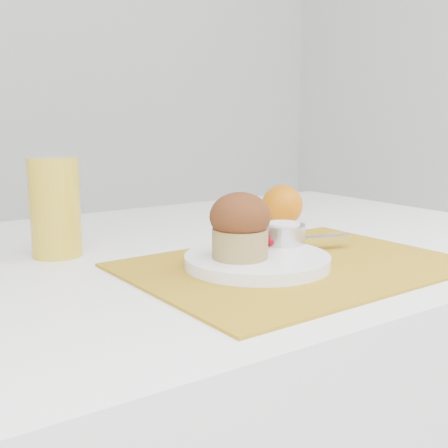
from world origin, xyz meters
TOP-DOWN VIEW (x-y plane):
  - placemat at (0.03, -0.13)m, footprint 0.46×0.34m
  - plate at (-0.03, -0.11)m, footprint 0.24×0.24m
  - ramekin at (0.05, -0.08)m, footprint 0.08×0.08m
  - cream at (0.05, -0.08)m, footprint 0.05×0.05m
  - raspberry_near at (-0.02, -0.07)m, footprint 0.02×0.02m
  - raspberry_far at (0.02, -0.09)m, footprint 0.02×0.02m
  - butter_knife at (0.06, -0.08)m, footprint 0.20×0.07m
  - orange at (0.20, 0.10)m, footprint 0.08×0.08m
  - juice_glass at (-0.23, 0.11)m, footprint 0.09×0.09m
  - muffin at (-0.05, -0.11)m, footprint 0.08×0.08m

SIDE VIEW (x-z plane):
  - placemat at x=0.03m, z-range 0.75..0.75m
  - plate at x=-0.03m, z-range 0.75..0.77m
  - butter_knife at x=0.06m, z-range 0.77..0.78m
  - raspberry_far at x=0.02m, z-range 0.77..0.79m
  - raspberry_near at x=-0.02m, z-range 0.77..0.79m
  - ramekin at x=0.05m, z-range 0.77..0.80m
  - orange at x=0.20m, z-range 0.75..0.83m
  - cream at x=0.05m, z-range 0.80..0.80m
  - muffin at x=-0.05m, z-range 0.77..0.86m
  - juice_glass at x=-0.23m, z-range 0.75..0.90m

